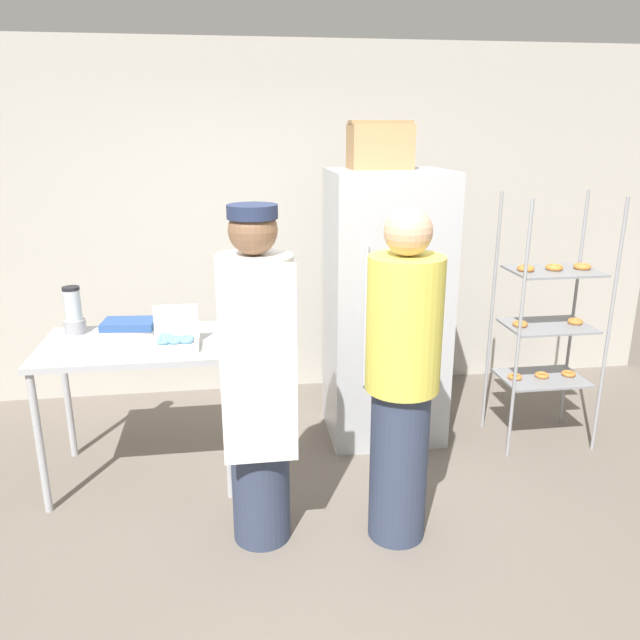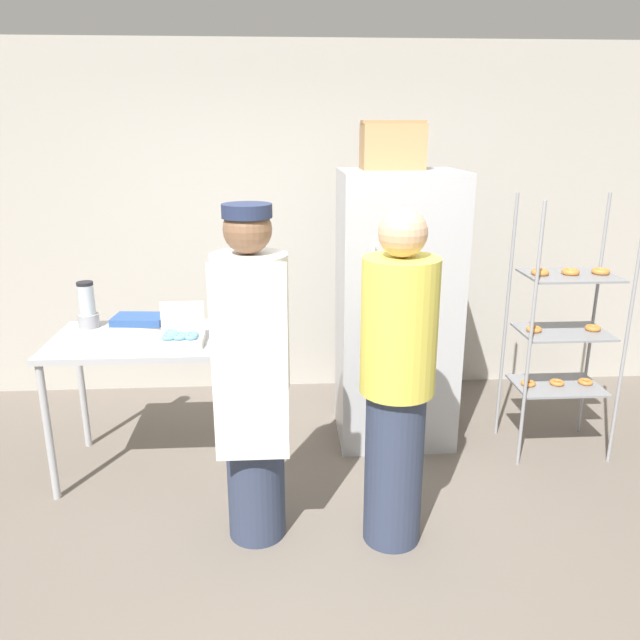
{
  "view_description": "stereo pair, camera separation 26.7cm",
  "coord_description": "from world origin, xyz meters",
  "px_view_note": "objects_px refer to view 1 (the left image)",
  "views": [
    {
      "loc": [
        -0.4,
        -2.54,
        2.11
      ],
      "look_at": [
        0.07,
        0.66,
        1.11
      ],
      "focal_mm": 35.0,
      "sensor_mm": 36.0,
      "label": 1
    },
    {
      "loc": [
        -0.13,
        -2.57,
        2.11
      ],
      "look_at": [
        0.07,
        0.66,
        1.11
      ],
      "focal_mm": 35.0,
      "sensor_mm": 36.0,
      "label": 2
    }
  ],
  "objects_px": {
    "baking_rack": "(548,323)",
    "person_customer": "(402,380)",
    "binder_stack": "(129,328)",
    "cardboard_storage_box": "(380,146)",
    "refrigerator": "(386,308)",
    "person_baker": "(258,377)",
    "donut_box": "(176,341)",
    "blender_pitcher": "(74,313)"
  },
  "relations": [
    {
      "from": "baking_rack",
      "to": "person_customer",
      "type": "bearing_deg",
      "value": -144.07
    },
    {
      "from": "binder_stack",
      "to": "cardboard_storage_box",
      "type": "distance_m",
      "value": 1.96
    },
    {
      "from": "refrigerator",
      "to": "baking_rack",
      "type": "height_order",
      "value": "refrigerator"
    },
    {
      "from": "person_baker",
      "to": "person_customer",
      "type": "height_order",
      "value": "person_baker"
    },
    {
      "from": "cardboard_storage_box",
      "to": "person_baker",
      "type": "height_order",
      "value": "cardboard_storage_box"
    },
    {
      "from": "baking_rack",
      "to": "cardboard_storage_box",
      "type": "height_order",
      "value": "cardboard_storage_box"
    },
    {
      "from": "baking_rack",
      "to": "cardboard_storage_box",
      "type": "xyz_separation_m",
      "value": [
        -1.1,
        0.36,
        1.14
      ]
    },
    {
      "from": "baking_rack",
      "to": "donut_box",
      "type": "distance_m",
      "value": 2.44
    },
    {
      "from": "refrigerator",
      "to": "blender_pitcher",
      "type": "distance_m",
      "value": 2.01
    },
    {
      "from": "blender_pitcher",
      "to": "cardboard_storage_box",
      "type": "distance_m",
      "value": 2.2
    },
    {
      "from": "donut_box",
      "to": "cardboard_storage_box",
      "type": "bearing_deg",
      "value": 24.89
    },
    {
      "from": "cardboard_storage_box",
      "to": "person_baker",
      "type": "relative_size",
      "value": 0.23
    },
    {
      "from": "person_baker",
      "to": "person_customer",
      "type": "relative_size",
      "value": 1.01
    },
    {
      "from": "refrigerator",
      "to": "binder_stack",
      "type": "bearing_deg",
      "value": -171.42
    },
    {
      "from": "person_customer",
      "to": "person_baker",
      "type": "bearing_deg",
      "value": 173.57
    },
    {
      "from": "donut_box",
      "to": "person_customer",
      "type": "bearing_deg",
      "value": -29.75
    },
    {
      "from": "donut_box",
      "to": "binder_stack",
      "type": "height_order",
      "value": "donut_box"
    },
    {
      "from": "baking_rack",
      "to": "blender_pitcher",
      "type": "bearing_deg",
      "value": 177.75
    },
    {
      "from": "refrigerator",
      "to": "binder_stack",
      "type": "relative_size",
      "value": 5.65
    },
    {
      "from": "binder_stack",
      "to": "cardboard_storage_box",
      "type": "bearing_deg",
      "value": 12.27
    },
    {
      "from": "person_baker",
      "to": "person_customer",
      "type": "bearing_deg",
      "value": -6.43
    },
    {
      "from": "donut_box",
      "to": "blender_pitcher",
      "type": "xyz_separation_m",
      "value": [
        -0.63,
        0.37,
        0.08
      ]
    },
    {
      "from": "baking_rack",
      "to": "person_baker",
      "type": "distance_m",
      "value": 2.15
    },
    {
      "from": "donut_box",
      "to": "person_baker",
      "type": "bearing_deg",
      "value": -52.8
    },
    {
      "from": "cardboard_storage_box",
      "to": "baking_rack",
      "type": "bearing_deg",
      "value": -18.2
    },
    {
      "from": "donut_box",
      "to": "person_baker",
      "type": "distance_m",
      "value": 0.73
    },
    {
      "from": "refrigerator",
      "to": "person_baker",
      "type": "distance_m",
      "value": 1.43
    },
    {
      "from": "refrigerator",
      "to": "person_customer",
      "type": "distance_m",
      "value": 1.19
    },
    {
      "from": "baking_rack",
      "to": "blender_pitcher",
      "type": "distance_m",
      "value": 3.07
    },
    {
      "from": "blender_pitcher",
      "to": "person_customer",
      "type": "xyz_separation_m",
      "value": [
        1.8,
        -1.04,
        -0.12
      ]
    },
    {
      "from": "baking_rack",
      "to": "donut_box",
      "type": "xyz_separation_m",
      "value": [
        -2.42,
        -0.25,
        0.08
      ]
    },
    {
      "from": "binder_stack",
      "to": "person_customer",
      "type": "xyz_separation_m",
      "value": [
        1.45,
        -0.93,
        -0.04
      ]
    },
    {
      "from": "donut_box",
      "to": "blender_pitcher",
      "type": "distance_m",
      "value": 0.74
    },
    {
      "from": "binder_stack",
      "to": "person_baker",
      "type": "xyz_separation_m",
      "value": [
        0.74,
        -0.84,
        -0.02
      ]
    },
    {
      "from": "person_customer",
      "to": "baking_rack",
      "type": "bearing_deg",
      "value": 35.93
    },
    {
      "from": "blender_pitcher",
      "to": "binder_stack",
      "type": "height_order",
      "value": "blender_pitcher"
    },
    {
      "from": "cardboard_storage_box",
      "to": "person_baker",
      "type": "xyz_separation_m",
      "value": [
        -0.88,
        -1.2,
        -1.07
      ]
    },
    {
      "from": "donut_box",
      "to": "cardboard_storage_box",
      "type": "distance_m",
      "value": 1.8
    },
    {
      "from": "blender_pitcher",
      "to": "person_customer",
      "type": "distance_m",
      "value": 2.08
    },
    {
      "from": "blender_pitcher",
      "to": "person_baker",
      "type": "distance_m",
      "value": 1.44
    },
    {
      "from": "binder_stack",
      "to": "cardboard_storage_box",
      "type": "height_order",
      "value": "cardboard_storage_box"
    },
    {
      "from": "cardboard_storage_box",
      "to": "person_customer",
      "type": "xyz_separation_m",
      "value": [
        -0.16,
        -1.28,
        -1.1
      ]
    }
  ]
}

